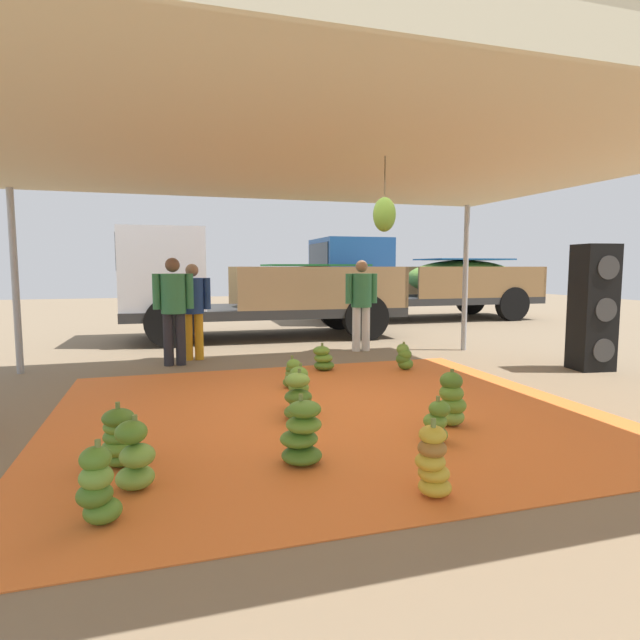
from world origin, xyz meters
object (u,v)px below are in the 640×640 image
object	(u,v)px
banana_bunch_11	(323,359)
speaker_stack	(593,308)
banana_bunch_9	(302,434)
banana_bunch_10	(436,423)
banana_bunch_2	(298,398)
cargo_truck_far	(417,279)
banana_bunch_3	(299,390)
banana_bunch_8	(433,463)
worker_1	(193,304)
worker_0	(361,298)
banana_bunch_0	(404,357)
banana_bunch_5	(120,439)
banana_bunch_7	(135,458)
banana_bunch_1	(452,401)
cargo_truck_main	(251,286)
worker_2	(173,303)
banana_bunch_4	(98,488)
banana_bunch_6	(293,374)

from	to	relation	value
banana_bunch_11	speaker_stack	distance (m)	4.25
banana_bunch_9	banana_bunch_10	world-z (taller)	banana_bunch_9
banana_bunch_2	banana_bunch_10	size ratio (longest dim) A/B	1.25
banana_bunch_9	banana_bunch_10	xyz separation A→B (m)	(1.29, 0.13, -0.06)
banana_bunch_2	cargo_truck_far	size ratio (longest dim) A/B	0.08
banana_bunch_3	banana_bunch_8	world-z (taller)	banana_bunch_8
banana_bunch_2	worker_1	distance (m)	4.11
banana_bunch_8	worker_0	distance (m)	6.33
banana_bunch_0	speaker_stack	xyz separation A→B (m)	(2.80, -0.80, 0.77)
worker_1	banana_bunch_11	bearing A→B (deg)	-39.97
worker_1	speaker_stack	world-z (taller)	speaker_stack
banana_bunch_5	banana_bunch_10	xyz separation A→B (m)	(2.70, -0.24, -0.04)
banana_bunch_7	banana_bunch_9	size ratio (longest dim) A/B	0.96
banana_bunch_1	banana_bunch_2	bearing A→B (deg)	155.90
banana_bunch_10	worker_1	size ratio (longest dim) A/B	0.26
banana_bunch_8	cargo_truck_main	xyz separation A→B (m)	(0.11, 8.47, 0.92)
banana_bunch_8	worker_2	distance (m)	5.82
banana_bunch_1	banana_bunch_3	bearing A→B (deg)	142.34
banana_bunch_7	banana_bunch_8	distance (m)	2.11
banana_bunch_2	banana_bunch_7	size ratio (longest dim) A/B	1.00
banana_bunch_9	banana_bunch_11	distance (m)	3.79
banana_bunch_11	worker_2	bearing A→B (deg)	152.63
worker_0	banana_bunch_2	bearing A→B (deg)	-119.43
banana_bunch_0	cargo_truck_far	size ratio (longest dim) A/B	0.06
banana_bunch_10	worker_0	world-z (taller)	worker_0
banana_bunch_8	banana_bunch_10	size ratio (longest dim) A/B	1.29
banana_bunch_7	banana_bunch_8	world-z (taller)	banana_bunch_8
banana_bunch_1	banana_bunch_11	bearing A→B (deg)	97.63
cargo_truck_main	speaker_stack	xyz separation A→B (m)	(4.47, -5.17, -0.20)
banana_bunch_7	worker_0	distance (m)	6.58
cargo_truck_far	speaker_stack	xyz separation A→B (m)	(-1.02, -7.77, -0.24)
banana_bunch_7	banana_bunch_8	xyz separation A→B (m)	(1.99, -0.70, 0.00)
banana_bunch_4	banana_bunch_8	xyz separation A→B (m)	(2.18, -0.25, 0.01)
banana_bunch_4	banana_bunch_7	world-z (taller)	banana_bunch_7
banana_bunch_9	speaker_stack	distance (m)	5.89
banana_bunch_2	cargo_truck_far	bearing A→B (deg)	56.27
banana_bunch_6	banana_bunch_9	distance (m)	2.62
banana_bunch_5	banana_bunch_3	bearing A→B (deg)	33.30
banana_bunch_2	worker_1	xyz separation A→B (m)	(-0.84, 3.96, 0.72)
cargo_truck_far	worker_1	distance (m)	8.59
worker_1	worker_0	bearing A→B (deg)	0.91
banana_bunch_5	banana_bunch_4	bearing A→B (deg)	-93.59
banana_bunch_6	banana_bunch_7	distance (m)	3.26
banana_bunch_3	banana_bunch_0	bearing A→B (deg)	39.05
banana_bunch_4	banana_bunch_5	bearing A→B (deg)	86.41
banana_bunch_1	banana_bunch_11	distance (m)	3.07
banana_bunch_1	banana_bunch_5	bearing A→B (deg)	-177.05
worker_0	speaker_stack	distance (m)	3.88
worker_2	banana_bunch_10	bearing A→B (deg)	-64.41
banana_bunch_9	banana_bunch_11	bearing A→B (deg)	70.27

